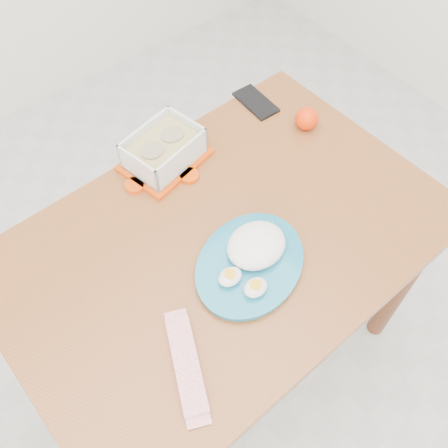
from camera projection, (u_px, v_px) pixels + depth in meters
ground at (229, 379)px, 1.77m from camera, size 3.50×3.50×0.00m
dining_table at (224, 261)px, 1.31m from camera, size 1.12×0.76×0.75m
food_container at (164, 150)px, 1.32m from camera, size 0.25×0.21×0.09m
orange_fruit at (307, 118)px, 1.41m from camera, size 0.07×0.07×0.07m
rice_plate at (252, 257)px, 1.16m from camera, size 0.38×0.38×0.08m
candy_bar at (186, 364)px, 1.03m from camera, size 0.13×0.21×0.02m
smartphone at (256, 102)px, 1.49m from camera, size 0.08×0.15×0.01m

